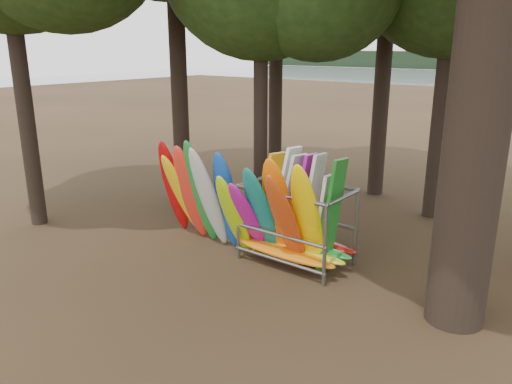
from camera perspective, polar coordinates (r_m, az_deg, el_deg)
The scene contains 3 objects.
ground at distance 12.80m, azimuth -1.54°, elevation -8.11°, with size 120.00×120.00×0.00m, color #47331E.
kayak_row at distance 12.84m, azimuth -2.78°, elevation -1.51°, with size 5.34×1.90×3.13m.
storage_rack at distance 12.58m, azimuth 4.65°, elevation -3.94°, with size 3.06×1.60×2.90m.
Camera 1 is at (7.43, -8.96, 5.31)m, focal length 35.00 mm.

